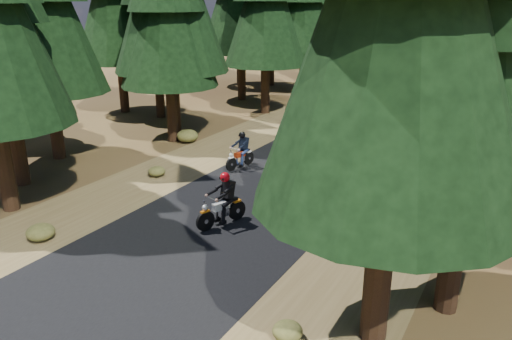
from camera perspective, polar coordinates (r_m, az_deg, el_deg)
The scene contains 8 objects.
ground at distance 15.93m, azimuth -2.66°, elevation -5.27°, with size 120.00×120.00×0.00m, color #402917.
road at distance 20.04m, azimuth 4.92°, elevation -0.13°, with size 6.00×100.00×0.01m, color black.
shoulder_l at distance 22.23m, azimuth -5.91°, elevation 1.76°, with size 3.20×100.00×0.01m, color brown.
shoulder_r at distance 18.74m, azimuth 17.81°, elevation -2.39°, with size 3.20×100.00×0.01m, color brown.
log_near at distance 19.92m, azimuth 25.12°, elevation -1.57°, with size 0.32×0.32×4.99m, color #4C4233.
understory_shrubs at distance 22.43m, azimuth 6.08°, elevation 2.61°, with size 13.74×31.12×0.61m.
rider_lead at distance 15.10m, azimuth -3.98°, elevation -4.39°, with size 1.13×1.94×1.66m.
rider_follow at distance 20.24m, azimuth -1.83°, elevation 1.60°, with size 0.79×1.73×1.49m.
Camera 1 is at (7.77, -12.28, 6.52)m, focal length 35.00 mm.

